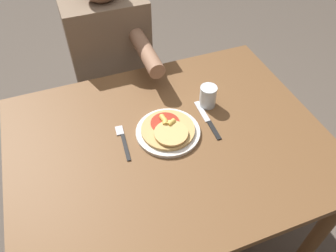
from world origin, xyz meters
The scene contains 8 objects.
ground_plane centered at (0.00, 0.00, 0.00)m, with size 8.00×8.00×0.00m, color brown.
dining_table centered at (0.00, 0.00, 0.66)m, with size 1.18×0.91×0.77m.
plate centered at (0.01, 0.03, 0.78)m, with size 0.24×0.24×0.01m.
pizza centered at (0.01, 0.03, 0.79)m, with size 0.20×0.20×0.04m.
fork centered at (-0.16, 0.06, 0.77)m, with size 0.03×0.18×0.00m.
knife centered at (0.18, 0.04, 0.77)m, with size 0.03×0.22×0.00m.
drinking_glass centered at (0.22, 0.13, 0.82)m, with size 0.07×0.07×0.09m.
person_diner centered at (-0.06, 0.67, 0.69)m, with size 0.39×0.52×1.19m.
Camera 1 is at (-0.28, -0.75, 1.70)m, focal length 35.00 mm.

